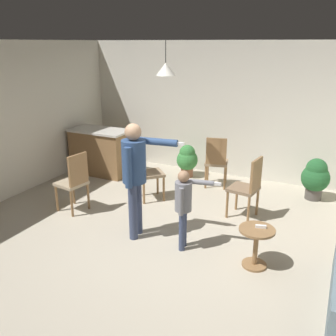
% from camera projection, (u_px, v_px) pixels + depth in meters
% --- Properties ---
extents(ground, '(7.68, 7.68, 0.00)m').
position_uv_depth(ground, '(159.00, 244.00, 5.12)').
color(ground, '#B2A893').
extents(wall_back, '(6.40, 0.10, 2.70)m').
position_uv_depth(wall_back, '(231.00, 111.00, 7.40)').
color(wall_back, silver).
rests_on(wall_back, ground).
extents(kitchen_counter, '(1.26, 0.66, 0.95)m').
position_uv_depth(kitchen_counter, '(101.00, 151.00, 7.74)').
color(kitchen_counter, olive).
rests_on(kitchen_counter, ground).
extents(side_table_by_couch, '(0.44, 0.44, 0.52)m').
position_uv_depth(side_table_by_couch, '(256.00, 243.00, 4.51)').
color(side_table_by_couch, olive).
rests_on(side_table_by_couch, ground).
extents(person_adult, '(0.79, 0.55, 1.65)m').
position_uv_depth(person_adult, '(135.00, 169.00, 5.00)').
color(person_adult, '#384260').
rests_on(person_adult, ground).
extents(person_child, '(0.55, 0.39, 1.11)m').
position_uv_depth(person_child, '(184.00, 201.00, 4.79)').
color(person_child, '#384260').
rests_on(person_child, ground).
extents(dining_chair_by_counter, '(0.48, 0.48, 1.00)m').
position_uv_depth(dining_chair_by_counter, '(248.00, 186.00, 5.71)').
color(dining_chair_by_counter, olive).
rests_on(dining_chair_by_counter, ground).
extents(dining_chair_near_wall, '(0.59, 0.59, 1.00)m').
position_uv_depth(dining_chair_near_wall, '(147.00, 170.00, 6.40)').
color(dining_chair_near_wall, olive).
rests_on(dining_chair_near_wall, ground).
extents(dining_chair_centre_back, '(0.48, 0.48, 1.00)m').
position_uv_depth(dining_chair_centre_back, '(74.00, 180.00, 5.94)').
color(dining_chair_centre_back, olive).
rests_on(dining_chair_centre_back, ground).
extents(dining_chair_spare, '(0.51, 0.51, 1.00)m').
position_uv_depth(dining_chair_spare, '(216.00, 160.00, 6.95)').
color(dining_chair_spare, olive).
rests_on(dining_chair_spare, ground).
extents(potted_plant_corner, '(0.44, 0.44, 0.67)m').
position_uv_depth(potted_plant_corner, '(187.00, 159.00, 7.58)').
color(potted_plant_corner, brown).
rests_on(potted_plant_corner, ground).
extents(potted_plant_by_wall, '(0.49, 0.49, 0.75)m').
position_uv_depth(potted_plant_by_wall, '(316.00, 177.00, 6.46)').
color(potted_plant_by_wall, '#4C4742').
rests_on(potted_plant_by_wall, ground).
extents(spare_remote_on_table, '(0.13, 0.07, 0.04)m').
position_uv_depth(spare_remote_on_table, '(261.00, 226.00, 4.46)').
color(spare_remote_on_table, white).
rests_on(spare_remote_on_table, side_table_by_couch).
extents(ceiling_light_pendant, '(0.32, 0.32, 0.55)m').
position_uv_depth(ceiling_light_pendant, '(166.00, 69.00, 5.89)').
color(ceiling_light_pendant, silver).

